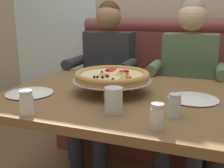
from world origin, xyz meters
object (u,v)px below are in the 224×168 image
object	(u,v)px
pizza	(112,76)
shaker_pepper_flakes	(157,118)
drinking_glass	(114,101)
patio_chair	(97,59)
diner_left	(105,70)
shaker_oregano	(27,104)
plate_near_right	(30,92)
shaker_parmesan	(174,107)
diner_right	(187,76)
dining_table	(115,108)
plate_near_left	(193,98)
booth_bench	(150,101)

from	to	relation	value
pizza	shaker_pepper_flakes	size ratio (longest dim) A/B	4.36
drinking_glass	patio_chair	distance (m)	2.82
shaker_pepper_flakes	diner_left	bearing A→B (deg)	120.24
pizza	shaker_pepper_flakes	xyz separation A→B (m)	(0.32, -0.39, -0.05)
shaker_oregano	shaker_pepper_flakes	bearing A→B (deg)	4.68
plate_near_right	drinking_glass	bearing A→B (deg)	-11.76
shaker_pepper_flakes	shaker_parmesan	size ratio (longest dim) A/B	1.02
pizza	plate_near_right	bearing A→B (deg)	-156.19
diner_right	drinking_glass	size ratio (longest dim) A/B	11.47
diner_right	plate_near_right	xyz separation A→B (m)	(-0.75, -0.87, 0.04)
dining_table	shaker_parmesan	bearing A→B (deg)	-35.14
shaker_parmesan	plate_near_right	distance (m)	0.77
shaker_oregano	shaker_parmesan	bearing A→B (deg)	18.25
patio_chair	shaker_parmesan	bearing A→B (deg)	-60.28
shaker_pepper_flakes	drinking_glass	bearing A→B (deg)	153.47
shaker_parmesan	plate_near_left	bearing A→B (deg)	76.30
booth_bench	drinking_glass	size ratio (longest dim) A/B	13.24
pizza	drinking_glass	distance (m)	0.31
plate_near_right	drinking_glass	distance (m)	0.53
booth_bench	shaker_parmesan	size ratio (longest dim) A/B	15.42
dining_table	patio_chair	bearing A→B (deg)	115.65
shaker_pepper_flakes	drinking_glass	distance (m)	0.23
booth_bench	shaker_parmesan	bearing A→B (deg)	-74.03
shaker_pepper_flakes	patio_chair	xyz separation A→B (m)	(-1.39, 2.65, -0.26)
shaker_parmesan	patio_chair	distance (m)	2.90
booth_bench	patio_chair	world-z (taller)	booth_bench
diner_right	plate_near_left	xyz separation A→B (m)	(0.07, -0.67, 0.04)
pizza	shaker_parmesan	bearing A→B (deg)	-33.80
dining_table	plate_near_left	size ratio (longest dim) A/B	4.76
pizza	plate_near_right	size ratio (longest dim) A/B	1.70
plate_near_right	diner_right	bearing A→B (deg)	49.08
dining_table	diner_left	size ratio (longest dim) A/B	0.93
diner_left	plate_near_right	bearing A→B (deg)	-96.05
diner_left	drinking_glass	world-z (taller)	diner_left
dining_table	patio_chair	size ratio (longest dim) A/B	1.38
shaker_parmesan	drinking_glass	xyz separation A→B (m)	(-0.25, -0.05, 0.01)
shaker_oregano	plate_near_right	xyz separation A→B (m)	(-0.18, 0.25, -0.03)
booth_bench	shaker_pepper_flakes	xyz separation A→B (m)	(0.30, -1.35, 0.39)
diner_left	pizza	size ratio (longest dim) A/B	3.00
booth_bench	patio_chair	distance (m)	1.70
dining_table	diner_right	size ratio (longest dim) A/B	0.93
dining_table	drinking_glass	bearing A→B (deg)	-72.04
booth_bench	drinking_glass	distance (m)	1.31
drinking_glass	pizza	bearing A→B (deg)	111.03
dining_table	diner_right	bearing A→B (deg)	64.40
shaker_parmesan	shaker_pepper_flakes	bearing A→B (deg)	-106.47
shaker_pepper_flakes	shaker_oregano	bearing A→B (deg)	-175.32
pizza	shaker_parmesan	world-z (taller)	pizza
diner_right	plate_near_left	distance (m)	0.68
booth_bench	patio_chair	size ratio (longest dim) A/B	1.71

